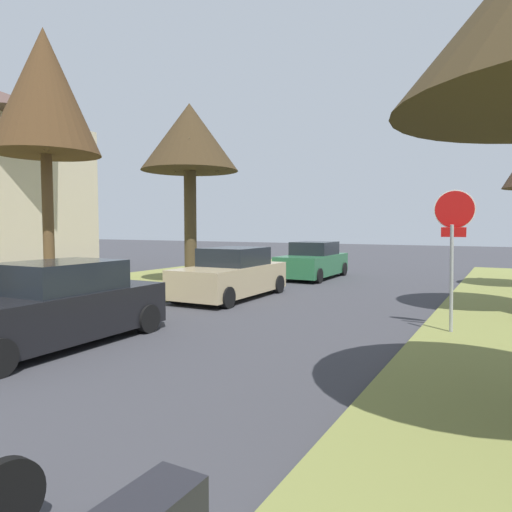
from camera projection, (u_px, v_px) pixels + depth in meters
The scene contains 6 objects.
stop_sign_far at pixel (454, 230), 9.41m from camera, with size 0.81×0.51×2.95m.
street_tree_left_mid_b at pixel (44, 93), 12.15m from camera, with size 2.83×2.83×7.43m.
street_tree_left_far at pixel (190, 140), 17.44m from camera, with size 3.70×3.70×6.86m.
parked_sedan_black at pixel (54, 307), 8.64m from camera, with size 2.03×4.44×1.57m.
parked_sedan_tan at pixel (232, 275), 14.42m from camera, with size 2.03×4.44×1.57m.
parked_sedan_green at pixel (313, 261), 19.95m from camera, with size 2.03×4.44×1.57m.
Camera 1 is at (5.26, 2.61, 2.24)m, focal length 32.21 mm.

